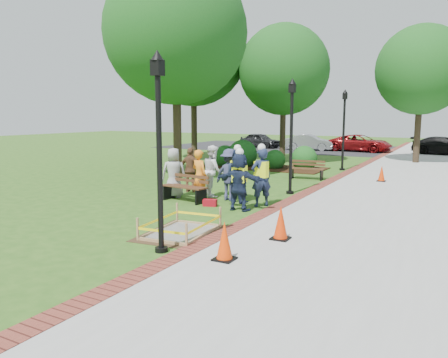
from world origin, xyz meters
The scene contains 36 objects.
ground centered at (0.00, 0.00, 0.00)m, with size 100.00×100.00×0.00m, color #285116.
sidewalk centered at (5.00, 10.00, 0.01)m, with size 6.00×60.00×0.02m, color #9E9E99.
brick_edging centered at (1.75, 10.00, 0.01)m, with size 0.50×60.00×0.03m, color maroon.
mulch_bed centered at (-3.00, 12.00, 0.02)m, with size 7.00×3.00×0.05m, color #381E0F.
parking_lot centered at (0.00, 27.00, 0.00)m, with size 36.00×12.00×0.01m, color black.
wet_concrete_pad centered at (0.80, -1.58, 0.23)m, with size 1.92×2.45×0.55m.
bench_near centered at (-1.41, 1.88, 0.29)m, with size 1.73×0.77×0.91m.
bench_far centered at (0.61, 8.92, 0.27)m, with size 1.63×0.69×0.86m.
cone_front centered at (2.74, -2.86, 0.40)m, with size 0.42×0.42×0.82m.
cone_back centered at (3.19, -0.91, 0.40)m, with size 0.42×0.42×0.83m.
cone_far centered at (3.77, 9.76, 0.35)m, with size 0.37×0.37×0.73m.
toolbox centered at (-0.25, 1.62, 0.11)m, with size 0.44×0.24×0.22m, color maroon.
lamp_near centered at (1.25, -3.00, 2.48)m, with size 0.28×0.28×4.26m.
lamp_mid centered at (1.25, 5.00, 2.48)m, with size 0.28×0.28×4.26m.
lamp_far centered at (1.25, 13.00, 2.48)m, with size 0.28×0.28×4.26m.
tree_left centered at (-4.90, 6.52, 6.62)m, with size 6.50×6.50×9.88m.
tree_back centered at (-2.93, 14.96, 5.61)m, with size 5.44×5.44×8.34m.
tree_right centered at (4.34, 18.93, 5.60)m, with size 5.37×5.37×8.30m.
tree_far centered at (-8.51, 13.62, 6.85)m, with size 6.79×6.79×10.25m.
shrub_a centered at (-5.11, 11.57, 0.00)m, with size 1.31×1.31×1.31m, color #164E19.
shrub_b centered at (-4.16, 11.90, 0.00)m, with size 1.66×1.66×1.66m, color #164E19.
shrub_c centered at (-2.16, 11.86, 0.00)m, with size 1.14×1.14×1.14m, color #164E19.
shrub_d centered at (-0.65, 12.36, 0.00)m, with size 1.39×1.39×1.39m, color #164E19.
shrub_e centered at (-2.81, 12.84, 0.00)m, with size 0.87×0.87×0.87m, color #164E19.
casual_person_a centered at (-2.15, 2.30, 0.89)m, with size 0.68×0.59×1.78m.
casual_person_b centered at (-1.02, 2.23, 0.88)m, with size 0.65×0.52×1.77m.
casual_person_c centered at (-1.01, 3.15, 0.93)m, with size 0.66×0.71×1.86m.
casual_person_d centered at (-2.23, 3.54, 0.85)m, with size 0.61×0.46×1.70m.
casual_person_e centered at (-0.14, 2.79, 0.89)m, with size 0.62×0.44×1.79m.
hivis_worker_a centered at (0.88, 1.50, 0.96)m, with size 0.58×0.38×1.95m.
hivis_worker_b centered at (1.21, 2.39, 1.00)m, with size 0.69×0.71×2.03m.
hivis_worker_c centered at (0.25, 2.60, 0.97)m, with size 0.66×0.51×1.96m.
parked_car_a centered at (-9.19, 25.65, 0.00)m, with size 4.37×1.90×1.43m, color #262729.
parked_car_b centered at (-4.39, 24.93, 0.00)m, with size 4.40×1.91×1.44m, color #97989B.
parked_car_c centered at (-0.40, 25.66, 0.00)m, with size 4.52×1.96×1.47m, color maroon.
parked_car_d centered at (5.68, 25.67, 0.00)m, with size 4.42×1.92×1.44m, color black.
Camera 1 is at (6.84, -10.37, 2.95)m, focal length 35.00 mm.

